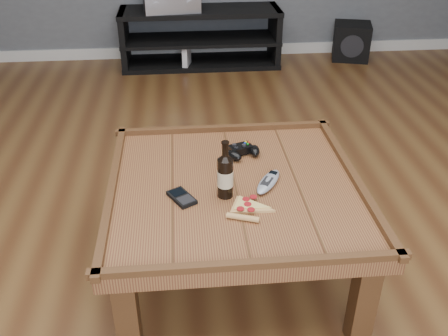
{
  "coord_description": "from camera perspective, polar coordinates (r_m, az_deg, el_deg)",
  "views": [
    {
      "loc": [
        -0.2,
        -1.66,
        1.53
      ],
      "look_at": [
        -0.04,
        0.02,
        0.52
      ],
      "focal_mm": 40.0,
      "sensor_mm": 36.0,
      "label": 1
    }
  ],
  "objects": [
    {
      "name": "av_receiver",
      "position": [
        4.51,
        -6.08,
        18.56
      ],
      "size": [
        0.5,
        0.43,
        0.16
      ],
      "rotation": [
        0.0,
        0.0,
        0.11
      ],
      "color": "black",
      "rests_on": "media_console"
    },
    {
      "name": "subwoofer",
      "position": [
        4.94,
        14.34,
        13.85
      ],
      "size": [
        0.4,
        0.4,
        0.32
      ],
      "rotation": [
        0.0,
        0.0,
        -0.27
      ],
      "color": "black",
      "rests_on": "ground"
    },
    {
      "name": "baseboard",
      "position": [
        4.89,
        -2.79,
        13.21
      ],
      "size": [
        5.0,
        0.02,
        0.1
      ],
      "primitive_type": "cube",
      "color": "silver",
      "rests_on": "ground"
    },
    {
      "name": "smartphone",
      "position": [
        1.91,
        -4.86,
        -3.37
      ],
      "size": [
        0.12,
        0.14,
        0.02
      ],
      "rotation": [
        0.0,
        0.0,
        0.52
      ],
      "color": "black",
      "rests_on": "coffee_table"
    },
    {
      "name": "coffee_table",
      "position": [
        2.03,
        1.26,
        -3.32
      ],
      "size": [
        1.03,
        1.03,
        0.48
      ],
      "color": "#502616",
      "rests_on": "ground"
    },
    {
      "name": "game_controller",
      "position": [
        2.19,
        2.16,
        1.93
      ],
      "size": [
        0.16,
        0.14,
        0.05
      ],
      "rotation": [
        0.0,
        0.0,
        0.35
      ],
      "color": "black",
      "rests_on": "coffee_table"
    },
    {
      "name": "media_console",
      "position": [
        4.6,
        -2.7,
        14.63
      ],
      "size": [
        1.4,
        0.45,
        0.5
      ],
      "color": "black",
      "rests_on": "ground"
    },
    {
      "name": "game_console",
      "position": [
        4.53,
        -4.28,
        12.42
      ],
      "size": [
        0.14,
        0.2,
        0.23
      ],
      "rotation": [
        0.0,
        0.0,
        -0.26
      ],
      "color": "gray",
      "rests_on": "ground"
    },
    {
      "name": "ground",
      "position": [
        2.27,
        1.15,
        -11.52
      ],
      "size": [
        6.0,
        6.0,
        0.0
      ],
      "primitive_type": "plane",
      "color": "#492A15",
      "rests_on": "ground"
    },
    {
      "name": "pizza_slice",
      "position": [
        1.85,
        2.64,
        -4.56
      ],
      "size": [
        0.2,
        0.25,
        0.02
      ],
      "rotation": [
        0.0,
        0.0,
        -0.35
      ],
      "color": "tan",
      "rests_on": "coffee_table"
    },
    {
      "name": "remote_control",
      "position": [
        1.99,
        5.09,
        -1.55
      ],
      "size": [
        0.15,
        0.2,
        0.03
      ],
      "rotation": [
        0.0,
        0.0,
        -0.53
      ],
      "color": "gray",
      "rests_on": "coffee_table"
    },
    {
      "name": "beer_bottle",
      "position": [
        1.88,
        0.14,
        -0.77
      ],
      "size": [
        0.06,
        0.06,
        0.23
      ],
      "color": "black",
      "rests_on": "coffee_table"
    }
  ]
}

